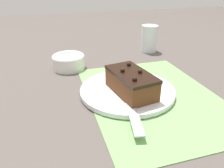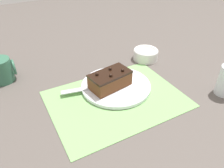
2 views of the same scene
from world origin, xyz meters
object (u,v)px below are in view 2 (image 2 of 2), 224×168
Objects in this scene: small_bowl at (146,54)px; chocolate_cake at (110,80)px; serving_knife at (105,84)px; coffee_mug at (1,70)px; cake_plate at (116,86)px.

chocolate_cake is at bearing -152.47° from small_bowl.
coffee_mug is (-0.33, 0.24, 0.03)m from serving_knife.
coffee_mug reaches higher than cake_plate.
chocolate_cake reaches higher than cake_plate.
serving_knife is 0.41m from coffee_mug.
serving_knife is 2.50× the size of coffee_mug.
coffee_mug is at bearing 168.38° from small_bowl.
serving_knife is at bearing 133.62° from chocolate_cake.
chocolate_cake reaches higher than serving_knife.
small_bowl is (0.27, 0.12, 0.01)m from serving_knife.
cake_plate is at bearing -97.61° from serving_knife.
small_bowl is at bearing -11.62° from coffee_mug.
serving_knife reaches higher than cake_plate.
cake_plate is 0.27m from small_bowl.
coffee_mug is (-0.60, 0.12, 0.02)m from small_bowl.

